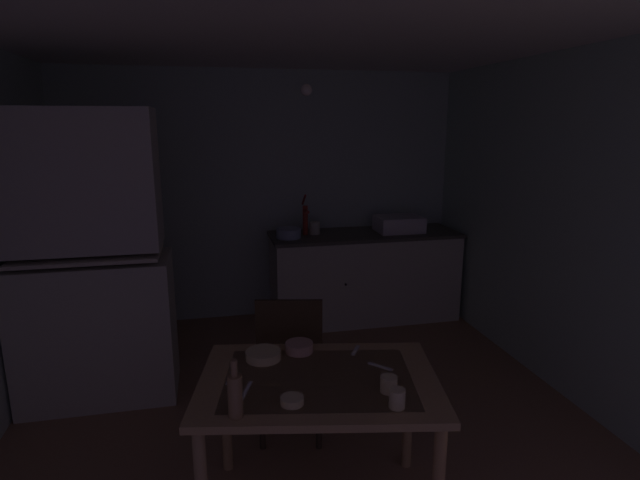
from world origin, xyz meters
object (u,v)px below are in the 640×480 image
(hutch_cabinet, at_px, (92,269))
(serving_bowl_wide, at_px, (292,400))
(dining_table, at_px, (319,396))
(mug_tall, at_px, (397,398))
(chair_far_side, at_px, (291,364))
(mixing_bowl_counter, at_px, (289,233))
(hand_pump, at_px, (305,217))
(glass_bottle, at_px, (235,394))
(sink_basin, at_px, (399,224))

(hutch_cabinet, xyz_separation_m, serving_bowl_wide, (1.12, -1.62, -0.20))
(dining_table, bearing_deg, mug_tall, -49.46)
(chair_far_side, bearing_deg, mixing_bowl_counter, 81.15)
(dining_table, distance_m, serving_bowl_wide, 0.28)
(mixing_bowl_counter, bearing_deg, hand_pump, 28.15)
(dining_table, height_order, mug_tall, mug_tall)
(hutch_cabinet, xyz_separation_m, dining_table, (1.28, -1.43, -0.31))
(hutch_cabinet, xyz_separation_m, chair_far_side, (1.24, -0.81, -0.44))
(hutch_cabinet, height_order, mixing_bowl_counter, hutch_cabinet)
(chair_far_side, bearing_deg, dining_table, -86.46)
(mug_tall, bearing_deg, hutch_cabinet, 131.57)
(serving_bowl_wide, height_order, mug_tall, mug_tall)
(hutch_cabinet, xyz_separation_m, hand_pump, (1.69, 1.07, 0.10))
(mixing_bowl_counter, distance_m, dining_table, 2.43)
(mixing_bowl_counter, bearing_deg, chair_far_side, -98.85)
(hand_pump, height_order, mixing_bowl_counter, hand_pump)
(mixing_bowl_counter, bearing_deg, serving_bowl_wide, -98.78)
(mixing_bowl_counter, bearing_deg, mug_tall, -89.30)
(dining_table, bearing_deg, glass_bottle, -149.23)
(hand_pump, xyz_separation_m, glass_bottle, (-0.82, -2.74, -0.21))
(hand_pump, xyz_separation_m, chair_far_side, (-0.46, -1.88, -0.54))
(sink_basin, height_order, mixing_bowl_counter, sink_basin)
(sink_basin, relative_size, serving_bowl_wide, 4.30)
(dining_table, bearing_deg, chair_far_side, 93.54)
(glass_bottle, bearing_deg, hutch_cabinet, 117.58)
(hand_pump, relative_size, glass_bottle, 1.53)
(chair_far_side, bearing_deg, glass_bottle, -113.15)
(chair_far_side, bearing_deg, mug_tall, -71.60)
(hutch_cabinet, bearing_deg, glass_bottle, -62.42)
(hutch_cabinet, bearing_deg, dining_table, -48.21)
(hutch_cabinet, relative_size, mug_tall, 24.14)
(glass_bottle, bearing_deg, dining_table, 30.77)
(hutch_cabinet, relative_size, hand_pump, 5.18)
(hutch_cabinet, height_order, mug_tall, hutch_cabinet)
(serving_bowl_wide, bearing_deg, chair_far_side, 81.38)
(dining_table, distance_m, glass_bottle, 0.51)
(dining_table, relative_size, mug_tall, 15.13)
(hand_pump, bearing_deg, chair_far_side, -103.63)
(sink_basin, bearing_deg, glass_bottle, -123.03)
(sink_basin, distance_m, mug_tall, 2.98)
(sink_basin, distance_m, mixing_bowl_counter, 1.11)
(dining_table, height_order, glass_bottle, glass_bottle)
(dining_table, bearing_deg, hutch_cabinet, 131.79)
(hutch_cabinet, bearing_deg, sink_basin, 21.33)
(dining_table, bearing_deg, hand_pump, 80.50)
(sink_basin, xyz_separation_m, hand_pump, (-0.93, 0.05, 0.09))
(hand_pump, bearing_deg, hutch_cabinet, -147.74)
(sink_basin, bearing_deg, hand_pump, 177.21)
(chair_far_side, distance_m, serving_bowl_wide, 0.86)
(mixing_bowl_counter, height_order, serving_bowl_wide, mixing_bowl_counter)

